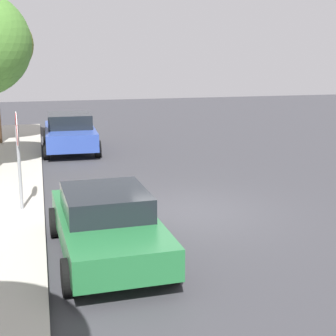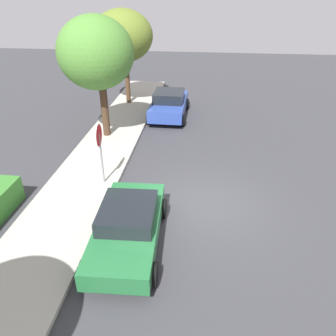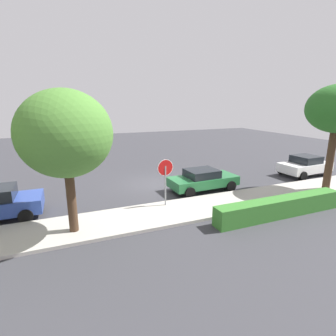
% 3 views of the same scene
% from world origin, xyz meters
% --- Properties ---
extents(ground_plane, '(60.00, 60.00, 0.00)m').
position_xyz_m(ground_plane, '(0.00, 0.00, 0.00)').
color(ground_plane, '#38383D').
extents(sidewalk_curb, '(32.00, 2.74, 0.14)m').
position_xyz_m(sidewalk_curb, '(0.00, 4.84, 0.07)').
color(sidewalk_curb, '#B2ADA3').
rests_on(sidewalk_curb, ground_plane).
extents(stop_sign, '(0.85, 0.08, 2.54)m').
position_xyz_m(stop_sign, '(0.87, 4.00, 1.76)').
color(stop_sign, gray).
rests_on(stop_sign, ground_plane).
extents(parked_car_green, '(4.29, 2.16, 1.32)m').
position_xyz_m(parked_car_green, '(-2.28, 2.30, 0.68)').
color(parked_car_green, '#236B38').
rests_on(parked_car_green, ground_plane).
extents(parked_car_white, '(3.92, 2.21, 1.48)m').
position_xyz_m(parked_car_white, '(-11.00, 2.17, 0.74)').
color(parked_car_white, white).
rests_on(parked_car_white, ground_plane).
extents(street_tree_near_corner, '(3.50, 3.50, 5.80)m').
position_xyz_m(street_tree_near_corner, '(5.38, 5.31, 4.12)').
color(street_tree_near_corner, '#422D1E').
rests_on(street_tree_near_corner, ground_plane).
extents(front_yard_hedge, '(7.00, 0.76, 0.90)m').
position_xyz_m(front_yard_hedge, '(-3.78, 7.05, 0.45)').
color(front_yard_hedge, '#387A2D').
rests_on(front_yard_hedge, ground_plane).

